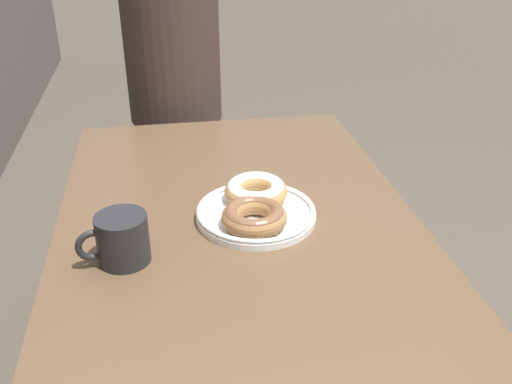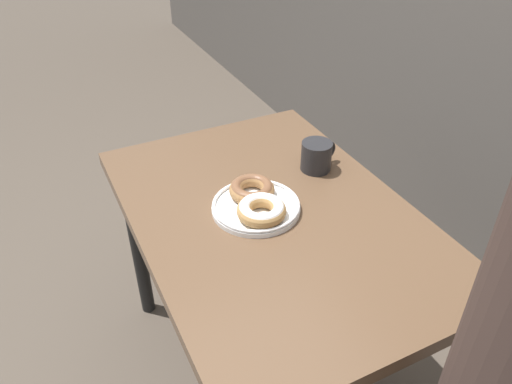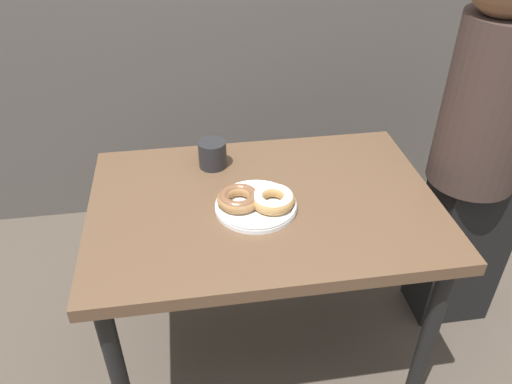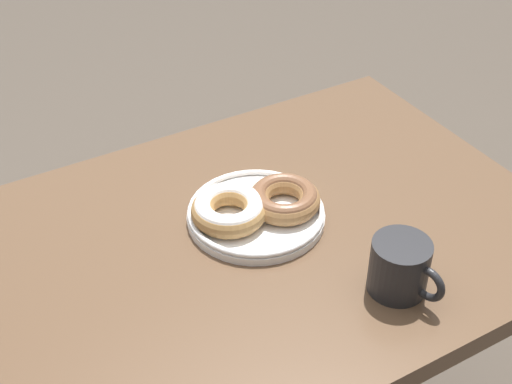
% 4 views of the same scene
% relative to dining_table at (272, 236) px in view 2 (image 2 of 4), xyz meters
% --- Properties ---
extents(ground_plane, '(14.00, 14.00, 0.00)m').
position_rel_dining_table_xyz_m(ground_plane, '(0.00, -0.12, -0.62)').
color(ground_plane, '#4C4238').
extents(dining_table, '(1.04, 0.72, 0.70)m').
position_rel_dining_table_xyz_m(dining_table, '(0.00, 0.00, 0.00)').
color(dining_table, brown).
rests_on(dining_table, ground_plane).
extents(donut_plate, '(0.26, 0.24, 0.06)m').
position_rel_dining_table_xyz_m(donut_plate, '(-0.03, -0.04, 0.11)').
color(donut_plate, white).
rests_on(donut_plate, dining_table).
extents(coffee_mug, '(0.09, 0.13, 0.09)m').
position_rel_dining_table_xyz_m(coffee_mug, '(-0.14, 0.22, 0.13)').
color(coffee_mug, '#232326').
rests_on(coffee_mug, dining_table).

